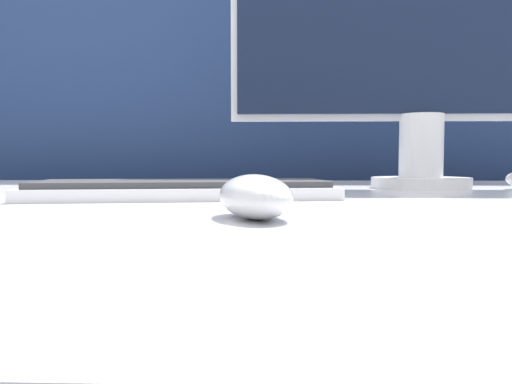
{
  "coord_description": "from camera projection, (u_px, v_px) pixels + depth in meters",
  "views": [
    {
      "loc": [
        -0.02,
        -0.69,
        0.76
      ],
      "look_at": [
        -0.03,
        -0.23,
        0.73
      ],
      "focal_mm": 35.0,
      "sensor_mm": 36.0,
      "label": 1
    }
  ],
  "objects": [
    {
      "name": "partition_panel",
      "position": [
        279.0,
        166.0,
        1.4
      ],
      "size": [
        5.0,
        0.03,
        1.5
      ],
      "color": "navy",
      "rests_on": "ground_plane"
    },
    {
      "name": "computer_mouse_near",
      "position": [
        255.0,
        197.0,
        0.43
      ],
      "size": [
        0.09,
        0.12,
        0.04
      ],
      "rotation": [
        0.0,
        0.0,
        0.36
      ],
      "color": "silver",
      "rests_on": "desk"
    },
    {
      "name": "keyboard",
      "position": [
        183.0,
        189.0,
        0.68
      ],
      "size": [
        0.42,
        0.2,
        0.02
      ],
      "rotation": [
        0.0,
        0.0,
        0.15
      ],
      "color": "silver",
      "rests_on": "desk"
    },
    {
      "name": "monitor",
      "position": [
        423.0,
        34.0,
        0.89
      ],
      "size": [
        0.69,
        0.18,
        0.5
      ],
      "color": "white",
      "rests_on": "desk"
    }
  ]
}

